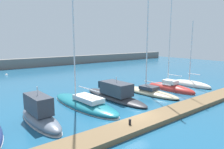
{
  "coord_description": "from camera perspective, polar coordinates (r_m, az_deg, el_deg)",
  "views": [
    {
      "loc": [
        -11.96,
        -12.44,
        6.93
      ],
      "look_at": [
        3.03,
        6.93,
        2.79
      ],
      "focal_mm": 32.13,
      "sensor_mm": 36.0,
      "label": 1
    }
  ],
  "objects": [
    {
      "name": "breakwater_seawall",
      "position": [
        56.39,
        -25.32,
        2.83
      ],
      "size": [
        108.0,
        2.15,
        2.4
      ],
      "primitive_type": "cube",
      "color": "slate",
      "rests_on": "ground_plane"
    },
    {
      "name": "motorboat_slate_third",
      "position": [
        18.44,
        -19.92,
        -10.58
      ],
      "size": [
        2.3,
        7.14,
        3.35
      ],
      "rotation": [
        0.0,
        0.0,
        1.63
      ],
      "color": "slate",
      "rests_on": "ground_plane"
    },
    {
      "name": "dock_bollard",
      "position": [
        16.19,
        5.11,
        -13.29
      ],
      "size": [
        0.2,
        0.2,
        0.44
      ],
      "primitive_type": "cylinder",
      "color": "black",
      "rests_on": "dock_pier"
    },
    {
      "name": "mooring_buoy_white",
      "position": [
        46.16,
        -27.82,
        -0.17
      ],
      "size": [
        0.58,
        0.58,
        0.58
      ],
      "primitive_type": "sphere",
      "color": "white",
      "rests_on": "ground_plane"
    },
    {
      "name": "sailboat_red_seventh",
      "position": [
        29.75,
        16.27,
        -3.63
      ],
      "size": [
        2.63,
        7.58,
        16.74
      ],
      "rotation": [
        0.0,
        0.0,
        1.62
      ],
      "color": "#B72D28",
      "rests_on": "ground_plane"
    },
    {
      "name": "sailboat_teal_fourth",
      "position": [
        21.85,
        -7.98,
        -7.86
      ],
      "size": [
        4.02,
        10.78,
        20.91
      ],
      "rotation": [
        0.0,
        0.0,
        1.67
      ],
      "color": "#19707F",
      "rests_on": "ground_plane"
    },
    {
      "name": "ground_plane",
      "position": [
        18.59,
        5.83,
        -12.35
      ],
      "size": [
        120.0,
        120.0,
        0.0
      ],
      "primitive_type": "plane",
      "color": "#1E567A"
    },
    {
      "name": "motorboat_charcoal_fifth",
      "position": [
        24.36,
        0.74,
        -5.41
      ],
      "size": [
        2.81,
        10.51,
        2.93
      ],
      "rotation": [
        0.0,
        0.0,
        1.6
      ],
      "color": "#2D2D33",
      "rests_on": "ground_plane"
    },
    {
      "name": "sailboat_ivory_eighth",
      "position": [
        33.42,
        21.44,
        -2.6
      ],
      "size": [
        2.23,
        6.5,
        10.3
      ],
      "rotation": [
        0.0,
        0.0,
        1.63
      ],
      "color": "silver",
      "rests_on": "ground_plane"
    },
    {
      "name": "dock_pier",
      "position": [
        17.51,
        9.42,
        -13.1
      ],
      "size": [
        39.79,
        2.3,
        0.42
      ],
      "primitive_type": "cube",
      "color": "brown",
      "rests_on": "ground_plane"
    },
    {
      "name": "sailboat_sand_sixth",
      "position": [
        26.98,
        10.29,
        -4.61
      ],
      "size": [
        3.2,
        9.1,
        18.22
      ],
      "rotation": [
        0.0,
        0.0,
        1.67
      ],
      "color": "beige",
      "rests_on": "ground_plane"
    }
  ]
}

